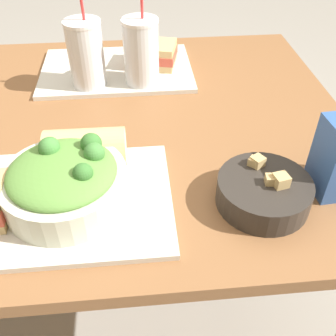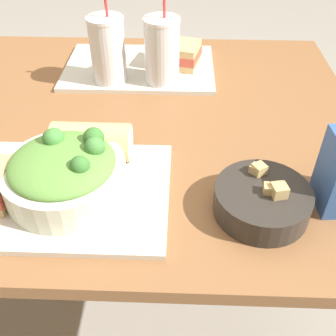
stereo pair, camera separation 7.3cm
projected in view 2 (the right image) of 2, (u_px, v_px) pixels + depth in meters
The scene contains 10 objects.
ground_plane at pixel (113, 288), 1.44m from camera, with size 12.00×12.00×0.00m, color gray.
dining_table at pixel (91, 146), 1.02m from camera, with size 1.34×0.96×0.75m.
tray_near at pixel (59, 192), 0.74m from camera, with size 0.43×0.29×0.01m.
tray_far at pixel (140, 67), 1.14m from camera, with size 0.43×0.29×0.01m.
salad_bowl at pixel (65, 171), 0.71m from camera, with size 0.22×0.22×0.11m.
soup_bowl at pixel (262, 200), 0.70m from camera, with size 0.17×0.17×0.07m.
baguette_near at pixel (93, 142), 0.79m from camera, with size 0.16×0.08×0.08m.
sandwich_far at pixel (176, 54), 1.12m from camera, with size 0.15×0.13×0.06m.
drink_cup_dark at pixel (108, 52), 1.02m from camera, with size 0.09×0.09×0.24m.
drink_cup_red at pixel (162, 53), 1.02m from camera, with size 0.09×0.09×0.23m.
Camera 2 is at (0.23, -0.80, 1.27)m, focal length 42.00 mm.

